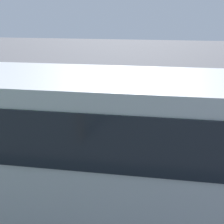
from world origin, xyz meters
name	(u,v)px	position (x,y,z in m)	size (l,w,h in m)	color
ground_plane	(154,138)	(0.00, 0.00, 0.00)	(80.00, 80.00, 0.00)	#4C4C51
tour_bus	(126,155)	(0.36, 4.88, 1.65)	(11.17, 2.65, 3.25)	#B7BABF
spectator_far_left	(189,134)	(-1.07, 2.04, 1.06)	(0.57, 0.39, 1.76)	black
spectator_left	(142,135)	(0.24, 2.24, 1.01)	(0.57, 0.31, 1.71)	black
spectator_centre	(104,128)	(1.41, 2.02, 1.05)	(0.57, 0.32, 1.76)	black
parked_motorcycle_silver	(145,164)	(0.10, 2.97, 0.48)	(2.04, 0.67, 0.99)	black
stunt_motorcycle	(61,94)	(4.05, -1.62, 1.05)	(1.90, 0.60, 1.87)	black
traffic_cone	(108,115)	(1.97, -1.36, 0.30)	(0.34, 0.34, 0.63)	orange
bay_line_b	(203,128)	(-1.87, -1.34, 0.00)	(0.22, 3.71, 0.01)	white
bay_line_c	(139,124)	(0.65, -1.34, 0.00)	(0.24, 4.20, 0.01)	white
bay_line_d	(80,121)	(3.16, -1.34, 0.00)	(0.22, 3.76, 0.01)	white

